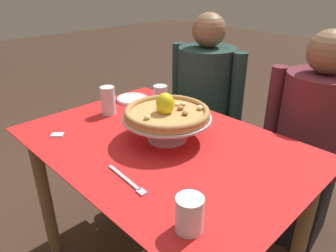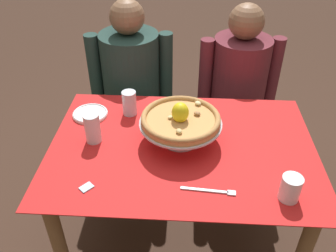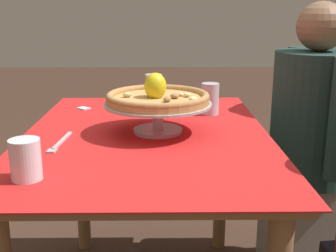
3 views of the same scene
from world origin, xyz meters
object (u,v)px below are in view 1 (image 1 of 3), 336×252
at_px(water_glass_side_left, 108,102).
at_px(diner_left, 204,112).
at_px(water_glass_back_left, 160,99).
at_px(pizza_stand, 167,123).
at_px(pizza, 167,112).
at_px(dinner_fork, 128,181).
at_px(sugar_packet, 57,135).
at_px(side_plate, 132,99).
at_px(water_glass_front_right, 189,216).
at_px(diner_right, 308,149).

relative_size(water_glass_side_left, diner_left, 0.12).
bearing_deg(water_glass_side_left, water_glass_back_left, 60.01).
xyz_separation_m(pizza_stand, water_glass_side_left, (-0.38, -0.02, -0.01)).
height_order(pizza, diner_left, diner_left).
xyz_separation_m(dinner_fork, diner_left, (-0.44, 0.94, -0.17)).
distance_m(pizza_stand, sugar_packet, 0.47).
bearing_deg(pizza, water_glass_back_left, 141.61).
relative_size(water_glass_side_left, side_plate, 0.81).
xyz_separation_m(pizza, diner_left, (-0.31, 0.64, -0.29)).
xyz_separation_m(pizza, water_glass_front_right, (0.41, -0.32, -0.08)).
height_order(pizza_stand, dinner_fork, pizza_stand).
xyz_separation_m(pizza_stand, diner_left, (-0.31, 0.64, -0.24)).
bearing_deg(side_plate, pizza_stand, -21.32).
height_order(pizza_stand, side_plate, pizza_stand).
bearing_deg(water_glass_back_left, pizza_stand, -38.36).
relative_size(pizza_stand, pizza, 1.05).
distance_m(water_glass_front_right, sugar_packet, 0.76).
distance_m(water_glass_side_left, dinner_fork, 0.59).
xyz_separation_m(sugar_packet, diner_left, (0.03, 0.95, -0.17)).
bearing_deg(water_glass_front_right, pizza, 142.21).
relative_size(water_glass_back_left, side_plate, 0.72).
bearing_deg(pizza_stand, dinner_fork, -67.17).
relative_size(water_glass_front_right, diner_right, 0.09).
bearing_deg(dinner_fork, water_glass_side_left, 151.25).
height_order(dinner_fork, sugar_packet, dinner_fork).
bearing_deg(water_glass_back_left, diner_right, 38.79).
height_order(pizza_stand, diner_right, diner_right).
height_order(dinner_fork, diner_right, diner_right).
distance_m(side_plate, sugar_packet, 0.50).
relative_size(water_glass_side_left, sugar_packet, 2.76).
distance_m(water_glass_back_left, water_glass_side_left, 0.26).
height_order(water_glass_side_left, diner_left, diner_left).
bearing_deg(water_glass_back_left, dinner_fork, -52.83).
xyz_separation_m(pizza, side_plate, (-0.45, 0.18, -0.11)).
bearing_deg(water_glass_side_left, diner_left, 83.93).
distance_m(water_glass_front_right, diner_right, 1.02).
bearing_deg(water_glass_back_left, pizza, -38.39).
bearing_deg(sugar_packet, diner_left, 87.93).
distance_m(pizza_stand, water_glass_side_left, 0.39).
distance_m(pizza, diner_right, 0.82).
xyz_separation_m(pizza, diner_right, (0.34, 0.68, -0.30)).
height_order(water_glass_back_left, diner_left, diner_left).
relative_size(side_plate, diner_left, 0.15).
bearing_deg(water_glass_side_left, pizza, 3.22).
xyz_separation_m(water_glass_back_left, side_plate, (-0.19, -0.03, -0.04)).
xyz_separation_m(diner_left, diner_right, (0.65, 0.04, -0.02)).
bearing_deg(pizza_stand, diner_right, 63.64).
xyz_separation_m(pizza, water_glass_side_left, (-0.38, -0.02, -0.06)).
bearing_deg(dinner_fork, water_glass_front_right, -3.09).
distance_m(water_glass_front_right, dinner_fork, 0.29).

